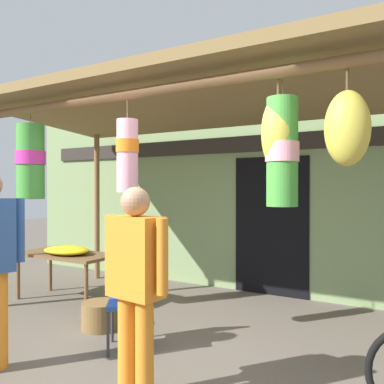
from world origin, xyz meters
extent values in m
plane|color=#60564C|center=(0.00, 0.00, 0.00)|extent=(30.00, 30.00, 0.00)
cube|color=#7A9360|center=(0.00, 2.76, 1.78)|extent=(9.29, 0.25, 3.56)
cube|color=#2D2823|center=(0.00, 2.62, 2.21)|extent=(8.36, 0.04, 0.24)
cube|color=black|center=(0.17, 2.63, 1.00)|extent=(1.10, 0.03, 2.00)
cylinder|color=brown|center=(-2.77, 2.14, 1.24)|extent=(0.09, 0.09, 2.48)
cylinder|color=brown|center=(-0.40, 0.15, 2.48)|extent=(4.94, 0.10, 0.10)
cylinder|color=brown|center=(-0.40, 2.14, 2.63)|extent=(4.94, 0.10, 0.10)
cube|color=olive|center=(-0.40, 1.15, 2.60)|extent=(5.24, 2.48, 0.31)
cylinder|color=brown|center=(-1.97, 0.20, 2.37)|extent=(0.01, 0.01, 0.12)
cylinder|color=green|center=(-1.97, 0.20, 1.86)|extent=(0.32, 0.32, 0.89)
cylinder|color=#D13399|center=(-1.97, 0.20, 1.91)|extent=(0.35, 0.35, 0.16)
cylinder|color=brown|center=(-0.44, 0.14, 2.33)|extent=(0.01, 0.01, 0.20)
cylinder|color=pink|center=(-0.44, 0.14, 1.87)|extent=(0.21, 0.21, 0.72)
cylinder|color=orange|center=(-0.44, 0.14, 1.97)|extent=(0.23, 0.23, 0.13)
cylinder|color=brown|center=(1.12, 0.21, 2.35)|extent=(0.01, 0.01, 0.15)
cylinder|color=green|center=(1.12, 0.21, 1.84)|extent=(0.25, 0.25, 0.88)
cylinder|color=pink|center=(1.12, 0.21, 1.84)|extent=(0.27, 0.27, 0.16)
cylinder|color=#4C3D23|center=(1.62, 0.16, 2.35)|extent=(0.02, 0.02, 0.16)
ellipsoid|color=gold|center=(1.62, 0.16, 1.99)|extent=(0.33, 0.28, 0.56)
cylinder|color=#4C3D23|center=(1.09, 0.19, 2.36)|extent=(0.02, 0.02, 0.13)
ellipsoid|color=gold|center=(1.09, 0.19, 1.99)|extent=(0.28, 0.24, 0.61)
cube|color=brown|center=(-2.13, 0.88, 0.64)|extent=(1.41, 0.65, 0.04)
cylinder|color=brown|center=(-2.79, 0.61, 0.31)|extent=(0.05, 0.05, 0.62)
cylinder|color=brown|center=(-1.48, 0.61, 0.31)|extent=(0.05, 0.05, 0.62)
cylinder|color=brown|center=(-2.79, 1.16, 0.31)|extent=(0.05, 0.05, 0.62)
cylinder|color=brown|center=(-1.48, 1.16, 0.31)|extent=(0.05, 0.05, 0.62)
ellipsoid|color=yellow|center=(-2.05, 0.82, 0.71)|extent=(0.69, 0.48, 0.11)
ellipsoid|color=#D13399|center=(-1.95, 0.76, 0.72)|extent=(0.31, 0.24, 0.08)
cube|color=#2347A8|center=(-0.34, 0.05, 0.44)|extent=(0.56, 0.56, 0.04)
cube|color=#2347A8|center=(-0.45, 0.20, 0.64)|extent=(0.35, 0.26, 0.40)
cylinder|color=#333338|center=(-0.38, -0.20, 0.22)|extent=(0.03, 0.03, 0.44)
cylinder|color=#333338|center=(-0.09, 0.01, 0.22)|extent=(0.03, 0.03, 0.44)
cylinder|color=#333338|center=(-0.60, 0.09, 0.22)|extent=(0.03, 0.03, 0.44)
cylinder|color=#333338|center=(-0.30, 0.30, 0.22)|extent=(0.03, 0.03, 0.44)
cylinder|color=brown|center=(-0.97, 0.32, 0.15)|extent=(0.41, 0.41, 0.29)
cylinder|color=orange|center=(0.43, -0.71, 0.38)|extent=(0.13, 0.13, 0.77)
cylinder|color=orange|center=(0.25, -0.69, 0.38)|extent=(0.13, 0.13, 0.77)
cube|color=orange|center=(0.34, -0.70, 1.06)|extent=(0.42, 0.26, 0.58)
cylinder|color=orange|center=(0.59, -0.73, 1.09)|extent=(0.08, 0.08, 0.52)
cylinder|color=orange|center=(0.08, -0.67, 1.09)|extent=(0.08, 0.08, 0.52)
sphere|color=tan|center=(0.34, -0.70, 1.45)|extent=(0.21, 0.21, 0.21)
cylinder|color=orange|center=(-1.03, -0.84, 0.42)|extent=(0.13, 0.13, 0.83)
cylinder|color=#2D5193|center=(-0.97, -0.69, 1.18)|extent=(0.08, 0.08, 0.56)
camera|label=1|loc=(2.15, -2.97, 1.55)|focal=37.69mm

